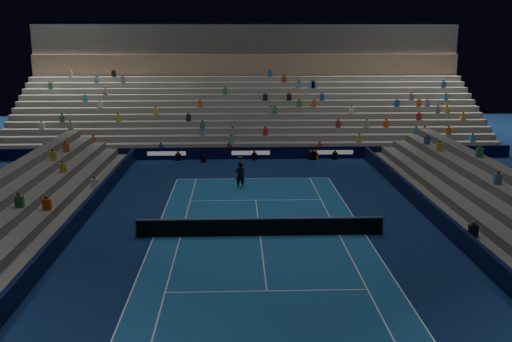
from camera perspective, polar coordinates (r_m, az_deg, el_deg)
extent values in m
plane|color=#0C204B|center=(28.99, 0.42, -6.66)|extent=(90.00, 90.00, 0.00)
cube|color=#1A548F|center=(28.99, 0.42, -6.65)|extent=(10.97, 23.77, 0.01)
cube|color=black|center=(46.67, -0.55, 1.85)|extent=(44.00, 0.25, 1.00)
cube|color=black|center=(30.79, 18.85, -5.21)|extent=(0.25, 37.00, 1.00)
cube|color=black|center=(30.03, -18.49, -5.66)|extent=(0.25, 37.00, 1.00)
cube|color=gray|center=(47.70, -0.58, 1.80)|extent=(44.00, 1.00, 0.50)
cube|color=gray|center=(48.62, -0.61, 2.33)|extent=(44.00, 1.00, 1.00)
cube|color=gray|center=(49.56, -0.64, 2.84)|extent=(44.00, 1.00, 1.50)
cube|color=gray|center=(50.49, -0.67, 3.33)|extent=(44.00, 1.00, 2.00)
cube|color=gray|center=(51.43, -0.70, 3.81)|extent=(44.00, 1.00, 2.50)
cube|color=gray|center=(52.38, -0.72, 4.27)|extent=(44.00, 1.00, 3.00)
cube|color=gray|center=(53.32, -0.75, 4.71)|extent=(44.00, 1.00, 3.50)
cube|color=gray|center=(54.27, -0.77, 5.13)|extent=(44.00, 1.00, 4.00)
cube|color=gray|center=(55.23, -0.80, 5.54)|extent=(44.00, 1.00, 4.50)
cube|color=gray|center=(56.18, -0.82, 5.94)|extent=(44.00, 1.00, 5.00)
cube|color=gray|center=(57.14, -0.84, 6.32)|extent=(44.00, 1.00, 5.50)
cube|color=gray|center=(58.10, -0.87, 6.70)|extent=(44.00, 1.00, 6.00)
cube|color=#94775B|center=(58.84, -0.90, 10.79)|extent=(44.00, 0.60, 2.20)
cube|color=#434341|center=(60.17, -0.94, 13.33)|extent=(44.00, 2.40, 3.00)
cube|color=#63625E|center=(31.15, 20.20, -5.59)|extent=(1.00, 37.00, 0.50)
cube|color=#63625E|center=(31.47, 21.93, -5.07)|extent=(1.00, 37.00, 1.00)
cube|color=#63625E|center=(31.81, 23.62, -4.56)|extent=(1.00, 37.00, 1.50)
cube|color=#63625E|center=(30.35, -19.92, -6.07)|extent=(1.00, 37.00, 0.50)
cube|color=#63625E|center=(30.59, -21.74, -5.58)|extent=(1.00, 37.00, 1.00)
cube|color=#63625E|center=(30.87, -23.54, -5.09)|extent=(1.00, 37.00, 1.50)
cylinder|color=#B2B2B7|center=(29.25, -12.26, -5.66)|extent=(0.10, 0.10, 1.10)
cylinder|color=#B2B2B7|center=(29.76, 12.89, -5.35)|extent=(0.10, 0.10, 1.10)
cube|color=black|center=(28.84, 0.43, -5.82)|extent=(12.80, 0.03, 0.90)
cube|color=white|center=(28.68, 0.43, -4.90)|extent=(12.80, 0.04, 0.08)
imported|color=black|center=(37.64, -1.64, -0.44)|extent=(0.74, 0.57, 1.79)
cube|color=black|center=(45.83, -5.41, 1.28)|extent=(0.44, 0.53, 0.55)
cylinder|color=black|center=(45.38, -5.44, 1.37)|extent=(0.18, 0.36, 0.16)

